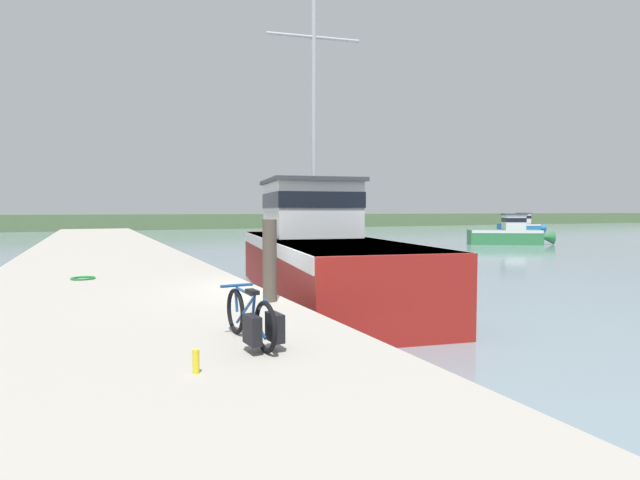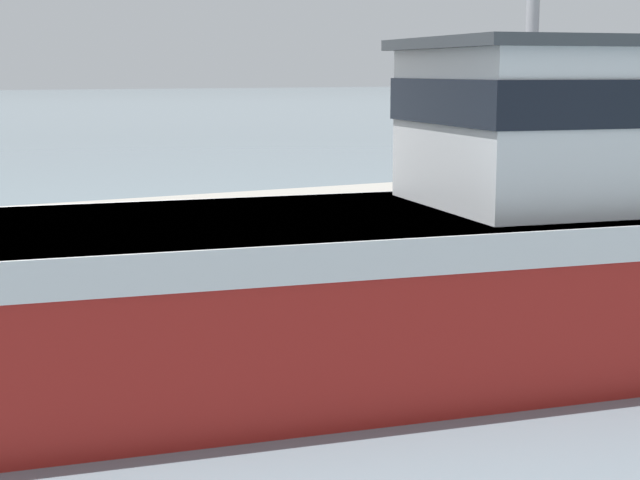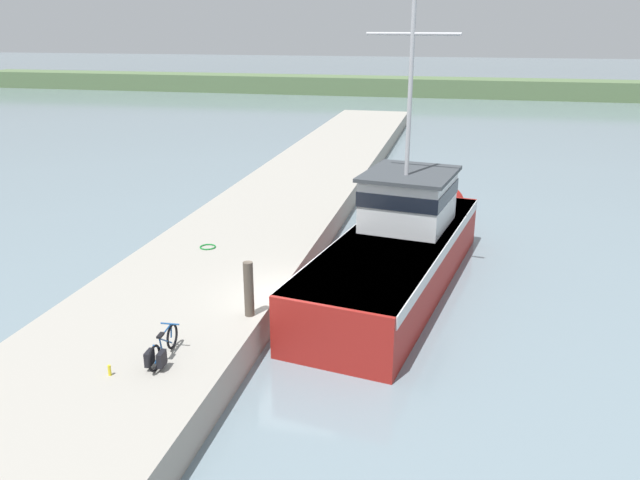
% 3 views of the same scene
% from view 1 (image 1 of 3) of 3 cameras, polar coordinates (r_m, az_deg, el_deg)
% --- Properties ---
extents(ground_plane, '(320.00, 320.00, 0.00)m').
position_cam_1_polar(ground_plane, '(10.78, -2.51, -10.30)').
color(ground_plane, gray).
extents(dock_pier, '(5.65, 80.00, 0.92)m').
position_cam_1_polar(dock_pier, '(9.93, -21.99, -9.00)').
color(dock_pier, '#A39E93').
rests_on(dock_pier, ground_plane).
extents(far_shoreline, '(180.00, 5.00, 2.10)m').
position_cam_1_polar(far_shoreline, '(79.46, 0.52, 2.26)').
color(far_shoreline, '#567047').
rests_on(far_shoreline, ground_plane).
extents(fishing_boat_main, '(5.12, 13.40, 9.22)m').
position_cam_1_polar(fishing_boat_main, '(15.18, -0.41, -1.37)').
color(fishing_boat_main, maroon).
rests_on(fishing_boat_main, ground_plane).
extents(boat_blue_far, '(5.63, 2.99, 2.33)m').
position_cam_1_polar(boat_blue_far, '(63.47, 22.01, 1.53)').
color(boat_blue_far, '#236BB2').
rests_on(boat_blue_far, ground_plane).
extents(boat_green_anchored, '(6.04, 4.42, 2.35)m').
position_cam_1_polar(boat_green_anchored, '(40.50, 20.77, 0.72)').
color(boat_green_anchored, '#337F47').
rests_on(boat_green_anchored, ground_plane).
extents(bicycle_touring, '(0.49, 1.62, 0.67)m').
position_cam_1_polar(bicycle_touring, '(6.11, -7.53, -9.10)').
color(bicycle_touring, black).
rests_on(bicycle_touring, dock_pier).
extents(mooring_post, '(0.25, 0.25, 1.47)m').
position_cam_1_polar(mooring_post, '(8.95, -5.77, -2.35)').
color(mooring_post, '#51473D').
rests_on(mooring_post, dock_pier).
extents(hose_coil, '(0.55, 0.55, 0.05)m').
position_cam_1_polar(hose_coil, '(13.15, -25.46, -3.96)').
color(hose_coil, '#197A2D').
rests_on(hose_coil, dock_pier).
extents(water_bottle_on_curb, '(0.07, 0.07, 0.24)m').
position_cam_1_polar(water_bottle_on_curb, '(5.26, -13.99, -13.31)').
color(water_bottle_on_curb, yellow).
rests_on(water_bottle_on_curb, dock_pier).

